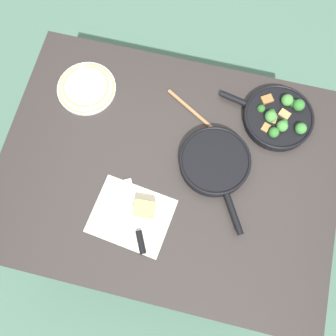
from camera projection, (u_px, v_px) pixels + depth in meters
The scene contains 9 objects.
ground_plane at pixel (168, 206), 2.18m from camera, with size 14.00×14.00×0.00m, color #476B56.
dining_table_red at pixel (168, 174), 1.54m from camera, with size 1.34×1.00×0.74m.
skillet_broccoli at pixel (278, 117), 1.51m from camera, with size 0.39×0.28×0.08m.
skillet_eggs at pixel (215, 162), 1.45m from camera, with size 0.30×0.40×0.05m.
wooden_spoon at pixel (210, 126), 1.52m from camera, with size 0.34×0.21×0.02m.
parchment_sheet at pixel (131, 216), 1.42m from camera, with size 0.32×0.27×0.00m.
grater_knife at pixel (137, 226), 1.40m from camera, with size 0.16×0.27×0.02m.
cheese_block at pixel (144, 209), 1.40m from camera, with size 0.08×0.06×0.05m.
dinner_plate_stack at pixel (86, 88), 1.57m from camera, with size 0.25×0.25×0.03m.
Camera 1 is at (-0.10, 0.41, 2.15)m, focal length 40.00 mm.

